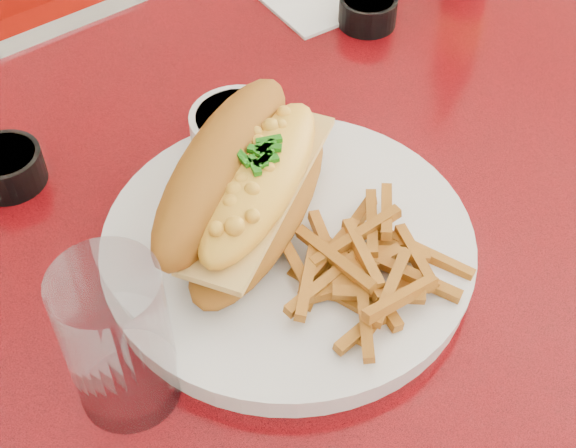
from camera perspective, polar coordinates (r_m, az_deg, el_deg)
diner_table at (r=0.88m, az=7.10°, el=-3.53°), size 1.23×0.83×0.77m
booth_bench_far at (r=1.60m, az=-14.37°, el=7.27°), size 1.20×0.51×0.90m
dinner_plate at (r=0.67m, az=0.00°, el=-1.60°), size 0.41×0.41×0.02m
mac_hoagie at (r=0.64m, az=-2.95°, el=2.84°), size 0.25×0.21×0.10m
fries_pile at (r=0.63m, az=6.02°, el=-2.73°), size 0.13×0.12×0.03m
fork at (r=0.69m, az=4.93°, el=1.61°), size 0.02×0.14×0.00m
gravy_ramekin at (r=0.74m, az=-3.49°, el=6.35°), size 0.11×0.11×0.05m
sauce_cup_left at (r=0.77m, az=-19.40°, el=3.91°), size 0.07×0.07×0.03m
sauce_cup_right at (r=0.93m, az=5.69°, el=14.91°), size 0.07×0.07×0.03m
water_tumbler at (r=0.56m, az=-11.99°, el=-8.05°), size 0.07×0.07×0.13m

